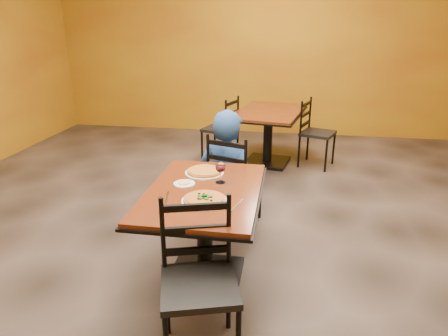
% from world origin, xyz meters
% --- Properties ---
extents(floor, '(7.00, 8.00, 0.01)m').
position_xyz_m(floor, '(0.00, 0.00, 0.00)').
color(floor, black).
rests_on(floor, ground).
extents(wall_back, '(7.00, 0.01, 3.00)m').
position_xyz_m(wall_back, '(0.00, 4.00, 1.50)').
color(wall_back, '#AA8212').
rests_on(wall_back, ground).
extents(table_main, '(0.83, 1.23, 0.75)m').
position_xyz_m(table_main, '(0.00, -0.50, 0.56)').
color(table_main, '#692D10').
rests_on(table_main, floor).
extents(table_second, '(1.08, 1.41, 0.75)m').
position_xyz_m(table_second, '(0.31, 2.31, 0.56)').
color(table_second, '#692D10').
rests_on(table_second, floor).
extents(chair_main_near, '(0.54, 0.54, 0.96)m').
position_xyz_m(chair_main_near, '(0.13, -1.26, 0.48)').
color(chair_main_near, black).
rests_on(chair_main_near, floor).
extents(chair_main_far, '(0.53, 0.53, 0.93)m').
position_xyz_m(chair_main_far, '(0.10, 0.47, 0.47)').
color(chair_main_far, black).
rests_on(chair_main_far, floor).
extents(chair_second_left, '(0.52, 0.52, 0.92)m').
position_xyz_m(chair_second_left, '(-0.37, 2.31, 0.46)').
color(chair_second_left, black).
rests_on(chair_second_left, floor).
extents(chair_second_right, '(0.53, 0.53, 0.91)m').
position_xyz_m(chair_second_right, '(0.98, 2.31, 0.46)').
color(chair_second_right, black).
rests_on(chair_second_right, floor).
extents(diner, '(0.66, 0.52, 1.13)m').
position_xyz_m(diner, '(0.02, 0.50, 0.57)').
color(diner, navy).
rests_on(diner, floor).
extents(plate_main, '(0.31, 0.31, 0.01)m').
position_xyz_m(plate_main, '(0.05, -0.70, 0.76)').
color(plate_main, white).
rests_on(plate_main, table_main).
extents(pizza_main, '(0.28, 0.28, 0.02)m').
position_xyz_m(pizza_main, '(0.05, -0.70, 0.77)').
color(pizza_main, maroon).
rests_on(pizza_main, plate_main).
extents(plate_far, '(0.31, 0.31, 0.01)m').
position_xyz_m(plate_far, '(-0.06, -0.18, 0.76)').
color(plate_far, white).
rests_on(plate_far, table_main).
extents(pizza_far, '(0.28, 0.28, 0.02)m').
position_xyz_m(pizza_far, '(-0.06, -0.18, 0.77)').
color(pizza_far, gold).
rests_on(pizza_far, plate_far).
extents(side_plate, '(0.16, 0.16, 0.01)m').
position_xyz_m(side_plate, '(-0.16, -0.43, 0.76)').
color(side_plate, white).
rests_on(side_plate, table_main).
extents(dip, '(0.09, 0.09, 0.01)m').
position_xyz_m(dip, '(-0.16, -0.43, 0.76)').
color(dip, tan).
rests_on(dip, side_plate).
extents(wine_glass, '(0.08, 0.08, 0.18)m').
position_xyz_m(wine_glass, '(0.10, -0.35, 0.84)').
color(wine_glass, white).
rests_on(wine_glass, table_main).
extents(fork, '(0.05, 0.19, 0.00)m').
position_xyz_m(fork, '(-0.22, -0.68, 0.75)').
color(fork, silver).
rests_on(fork, table_main).
extents(knife, '(0.07, 0.21, 0.00)m').
position_xyz_m(knife, '(0.27, -0.73, 0.75)').
color(knife, silver).
rests_on(knife, table_main).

